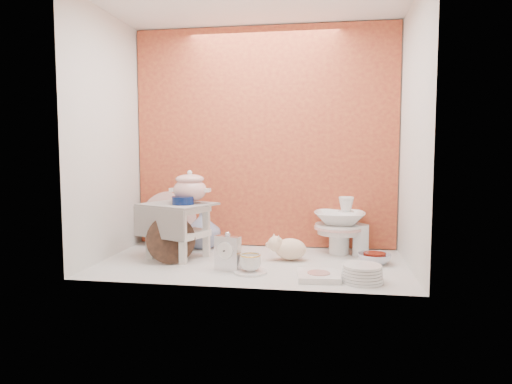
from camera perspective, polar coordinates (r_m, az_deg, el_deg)
ground at (r=2.75m, az=-0.48°, el=-8.78°), size 1.80×1.80×0.00m
niche_shell at (r=2.86m, az=0.11°, el=10.53°), size 1.86×1.03×1.53m
step_stool at (r=2.89m, az=-9.63°, el=-4.74°), size 0.50×0.47×0.34m
soup_tureen at (r=2.86m, az=-8.20°, el=0.67°), size 0.32×0.32×0.20m
cobalt_bowl at (r=2.80m, az=-9.05°, el=-1.04°), size 0.17×0.17×0.05m
floral_platter at (r=3.28m, az=-10.79°, el=-3.25°), size 0.41×0.23×0.37m
blue_white_vase at (r=3.16m, az=-6.66°, el=-4.58°), size 0.26×0.26×0.26m
lacquer_tray at (r=2.76m, az=-10.52°, el=-5.84°), size 0.30×0.20×0.28m
mantel_clock at (r=2.56m, az=-3.53°, el=-7.39°), size 0.15×0.10×0.21m
plush_pig at (r=2.80m, az=4.31°, el=-7.03°), size 0.27×0.22×0.14m
teacup_saucer at (r=2.53m, az=-0.71°, el=-9.89°), size 0.24×0.24×0.01m
gold_rim_teacup at (r=2.51m, az=-0.72°, el=-8.72°), size 0.15×0.15×0.09m
lattice_dish at (r=2.44m, az=7.78°, el=-10.29°), size 0.23×0.23×0.03m
dinner_plate_stack at (r=2.41m, az=13.04°, el=-9.80°), size 0.28×0.28×0.09m
crystal_bowl at (r=2.81m, az=14.49°, el=-8.02°), size 0.21×0.21×0.06m
clear_glass_vase at (r=2.98m, az=12.87°, el=-5.86°), size 0.12×0.12×0.20m
porcelain_tower at (r=3.00m, az=10.32°, el=-4.07°), size 0.35×0.35×0.37m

